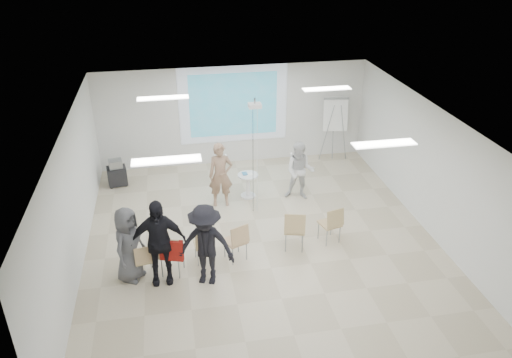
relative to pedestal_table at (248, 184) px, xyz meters
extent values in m
cube|color=beige|center=(-0.04, -2.21, -0.43)|extent=(8.00, 9.00, 0.10)
cube|color=white|center=(-0.04, -2.21, 2.67)|extent=(8.00, 9.00, 0.10)
cube|color=silver|center=(-0.04, 2.34, 1.12)|extent=(8.00, 0.10, 3.00)
cube|color=silver|center=(-4.09, -2.21, 1.12)|extent=(0.10, 9.00, 3.00)
cube|color=silver|center=(4.01, -2.21, 1.12)|extent=(0.10, 9.00, 3.00)
cube|color=silver|center=(-0.04, 2.28, 1.47)|extent=(3.20, 0.01, 2.30)
cube|color=teal|center=(-0.04, 2.26, 1.47)|extent=(2.60, 0.01, 1.90)
cylinder|color=white|center=(0.00, 0.00, -0.36)|extent=(0.44, 0.44, 0.05)
cylinder|color=white|center=(0.00, 0.00, -0.06)|extent=(0.12, 0.12, 0.60)
cylinder|color=silver|center=(0.00, 0.00, 0.27)|extent=(0.59, 0.59, 0.04)
cube|color=white|center=(0.05, -0.02, 0.29)|extent=(0.21, 0.18, 0.01)
cube|color=teal|center=(-0.08, 0.05, 0.30)|extent=(0.14, 0.19, 0.01)
imported|color=#A07B62|center=(-0.76, -0.28, 0.59)|extent=(0.72, 0.50, 1.95)
imported|color=white|center=(1.34, -0.32, 0.51)|extent=(1.04, 0.94, 1.78)
cube|color=white|center=(-0.58, -0.03, 0.90)|extent=(0.04, 0.11, 0.04)
cube|color=white|center=(1.16, -0.07, 0.82)|extent=(0.09, 0.14, 0.04)
cube|color=tan|center=(-2.70, -2.94, 0.02)|extent=(0.43, 0.43, 0.04)
cube|color=tan|center=(-2.67, -3.12, 0.24)|extent=(0.38, 0.14, 0.36)
cylinder|color=#95979D|center=(-2.83, -3.12, -0.19)|extent=(0.02, 0.02, 0.39)
cylinder|color=gray|center=(-2.53, -3.07, -0.19)|extent=(0.02, 0.02, 0.39)
cylinder|color=gray|center=(-2.88, -2.82, -0.19)|extent=(0.02, 0.02, 0.39)
cylinder|color=#95999D|center=(-2.58, -2.77, -0.19)|extent=(0.02, 0.02, 0.39)
cube|color=tan|center=(-2.11, -2.97, 0.10)|extent=(0.57, 0.57, 0.04)
cube|color=tan|center=(-2.18, -3.17, 0.37)|extent=(0.46, 0.22, 0.43)
cylinder|color=gray|center=(-2.34, -3.08, -0.15)|extent=(0.03, 0.03, 0.47)
cylinder|color=#92959A|center=(-1.99, -3.20, -0.15)|extent=(0.03, 0.03, 0.47)
cylinder|color=gray|center=(-2.23, -2.74, -0.15)|extent=(0.03, 0.03, 0.47)
cylinder|color=gray|center=(-1.88, -2.85, -0.15)|extent=(0.03, 0.03, 0.47)
cube|color=tan|center=(-1.43, -2.66, 0.05)|extent=(0.44, 0.44, 0.04)
cube|color=tan|center=(-1.41, -2.85, 0.28)|extent=(0.40, 0.12, 0.38)
cylinder|color=#93959B|center=(-1.57, -2.84, -0.17)|extent=(0.02, 0.02, 0.42)
cylinder|color=gray|center=(-1.25, -2.81, -0.17)|extent=(0.02, 0.02, 0.42)
cylinder|color=gray|center=(-1.61, -2.52, -0.17)|extent=(0.02, 0.02, 0.42)
cylinder|color=gray|center=(-1.29, -2.49, -0.17)|extent=(0.02, 0.02, 0.42)
cube|color=tan|center=(-0.74, -2.71, 0.08)|extent=(0.56, 0.56, 0.04)
cube|color=tan|center=(-0.66, -2.90, 0.34)|extent=(0.43, 0.25, 0.41)
cylinder|color=gray|center=(-0.83, -2.94, -0.16)|extent=(0.03, 0.03, 0.45)
cylinder|color=gray|center=(-0.51, -2.81, -0.16)|extent=(0.03, 0.03, 0.45)
cylinder|color=gray|center=(-0.97, -2.62, -0.16)|extent=(0.03, 0.03, 0.45)
cylinder|color=gray|center=(-0.64, -2.48, -0.16)|extent=(0.03, 0.03, 0.45)
cube|color=tan|center=(0.63, -2.54, 0.12)|extent=(0.57, 0.57, 0.04)
cube|color=tan|center=(0.58, -2.75, 0.39)|extent=(0.47, 0.21, 0.44)
cylinder|color=gray|center=(0.40, -2.67, -0.14)|extent=(0.03, 0.03, 0.49)
cylinder|color=gray|center=(0.77, -2.77, -0.14)|extent=(0.03, 0.03, 0.49)
cylinder|color=#95979D|center=(0.50, -2.31, -0.14)|extent=(0.03, 0.03, 0.49)
cylinder|color=#95989D|center=(0.86, -2.40, -0.14)|extent=(0.03, 0.03, 0.49)
cube|color=tan|center=(1.50, -2.42, 0.08)|extent=(0.53, 0.53, 0.04)
cube|color=tan|center=(1.55, -2.62, 0.34)|extent=(0.44, 0.20, 0.41)
cylinder|color=gray|center=(1.37, -2.64, -0.15)|extent=(0.03, 0.03, 0.46)
cylinder|color=gray|center=(1.71, -2.55, -0.15)|extent=(0.03, 0.03, 0.46)
cylinder|color=gray|center=(1.28, -2.30, -0.15)|extent=(0.03, 0.03, 0.46)
cylinder|color=gray|center=(1.62, -2.21, -0.15)|extent=(0.03, 0.03, 0.46)
cube|color=#A71B14|center=(-2.11, -3.19, 0.34)|extent=(0.49, 0.25, 0.46)
imported|color=black|center=(-1.43, -2.64, 0.08)|extent=(0.33, 0.26, 0.02)
imported|color=black|center=(-2.35, -3.18, 0.70)|extent=(1.27, 0.78, 2.17)
imported|color=black|center=(-1.43, -3.39, 0.64)|extent=(1.48, 1.11, 2.04)
imported|color=#55565A|center=(-2.96, -2.98, 0.54)|extent=(0.97, 1.08, 1.85)
cylinder|color=#94989C|center=(2.72, 1.79, 0.55)|extent=(0.32, 0.27, 1.84)
cylinder|color=gray|center=(3.24, 1.71, 0.55)|extent=(0.38, 0.17, 1.84)
cylinder|color=gray|center=(3.03, 2.08, 0.55)|extent=(0.09, 0.41, 1.84)
cube|color=white|center=(3.00, 1.87, 1.13)|extent=(0.75, 0.32, 1.03)
cube|color=gray|center=(3.01, 1.91, 1.59)|extent=(0.75, 0.18, 0.07)
cube|color=black|center=(-3.51, 1.33, -0.09)|extent=(0.58, 0.49, 0.52)
cube|color=gray|center=(-3.51, 1.33, 0.28)|extent=(0.41, 0.37, 0.23)
cylinder|color=black|center=(-3.69, 1.14, -0.35)|extent=(0.07, 0.07, 0.06)
cylinder|color=black|center=(-3.28, 1.21, -0.35)|extent=(0.07, 0.07, 0.06)
cylinder|color=black|center=(-3.74, 1.45, -0.35)|extent=(0.07, 0.07, 0.06)
cylinder|color=black|center=(-3.34, 1.52, -0.35)|extent=(0.07, 0.07, 0.06)
cube|color=white|center=(0.06, -0.71, 2.44)|extent=(0.30, 0.25, 0.10)
cylinder|color=gray|center=(0.06, -0.71, 2.55)|extent=(0.04, 0.04, 0.14)
cylinder|color=black|center=(0.00, -0.79, 1.00)|extent=(0.01, 0.01, 2.77)
cylinder|color=white|center=(0.10, -0.81, 1.00)|extent=(0.01, 0.01, 2.77)
cube|color=white|center=(-2.04, -0.21, 2.59)|extent=(1.20, 0.30, 0.02)
cube|color=white|center=(1.96, -0.21, 2.59)|extent=(1.20, 0.30, 0.02)
cube|color=white|center=(-2.04, -3.71, 2.59)|extent=(1.20, 0.30, 0.02)
cube|color=white|center=(1.96, -3.71, 2.59)|extent=(1.20, 0.30, 0.02)
camera|label=1|loc=(-1.93, -11.67, 6.25)|focal=35.00mm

